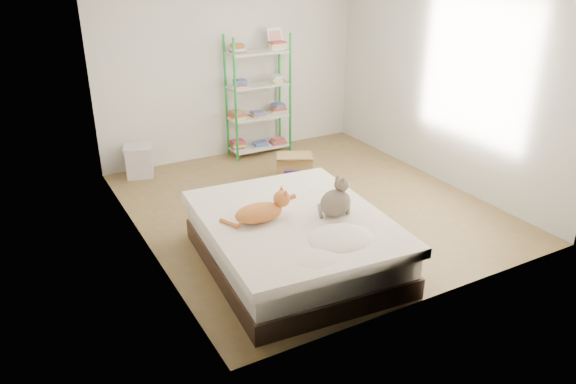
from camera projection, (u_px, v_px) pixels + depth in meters
room at (310, 97)px, 6.02m from camera, size 3.81×4.21×2.61m
bed at (294, 241)px, 5.27m from camera, size 1.74×2.11×0.51m
orange_cat at (259, 211)px, 5.04m from camera, size 0.55×0.32×0.22m
grey_cat at (336, 197)px, 5.12m from camera, size 0.34×0.29×0.37m
shelf_unit at (259, 100)px, 7.87m from camera, size 0.88×0.36×1.74m
cardboard_box at (294, 167)px, 7.23m from camera, size 0.57×0.60×0.37m
white_bin at (139, 161)px, 7.30m from camera, size 0.43×0.40×0.41m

